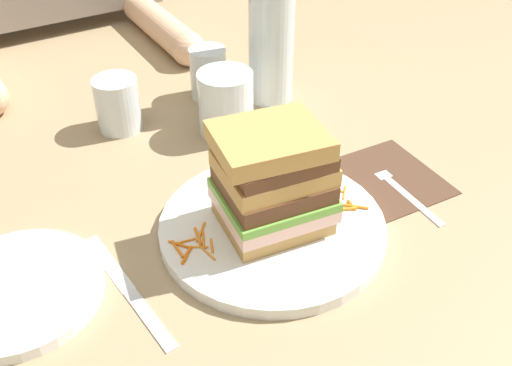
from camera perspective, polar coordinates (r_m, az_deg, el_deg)
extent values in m
plane|color=#9E8460|center=(0.71, 1.59, -4.79)|extent=(3.00, 3.00, 0.00)
cylinder|color=white|center=(0.71, 1.25, -4.34)|extent=(0.27, 0.27, 0.02)
cube|color=tan|center=(0.70, 1.27, -3.19)|extent=(0.13, 0.11, 0.02)
cube|color=beige|center=(0.68, 1.30, -1.99)|extent=(0.14, 0.12, 0.02)
cube|color=#6BA83D|center=(0.68, 1.31, -1.09)|extent=(0.14, 0.12, 0.01)
cube|color=#56331E|center=(0.67, 1.33, 0.00)|extent=(0.13, 0.12, 0.02)
cube|color=tan|center=(0.65, 1.36, 1.50)|extent=(0.13, 0.11, 0.02)
cube|color=#56331E|center=(0.64, 1.38, 2.89)|extent=(0.12, 0.11, 0.02)
cube|color=tan|center=(0.63, 1.37, 4.12)|extent=(0.13, 0.12, 0.02)
cylinder|color=orange|center=(0.67, -7.66, -6.40)|extent=(0.00, 0.03, 0.00)
cylinder|color=orange|center=(0.67, -4.41, -6.04)|extent=(0.01, 0.02, 0.00)
cylinder|color=orange|center=(0.68, -7.41, -6.00)|extent=(0.02, 0.03, 0.00)
cylinder|color=orange|center=(0.69, -5.70, -5.19)|extent=(0.01, 0.03, 0.00)
cylinder|color=orange|center=(0.69, -5.40, -4.78)|extent=(0.02, 0.03, 0.00)
cylinder|color=orange|center=(0.67, -4.78, -6.77)|extent=(0.01, 0.03, 0.00)
cylinder|color=orange|center=(0.67, -6.98, -6.83)|extent=(0.02, 0.02, 0.00)
cylinder|color=orange|center=(0.67, -5.74, -6.23)|extent=(0.02, 0.02, 0.00)
cylinder|color=orange|center=(0.68, -5.15, -5.62)|extent=(0.02, 0.03, 0.00)
cylinder|color=orange|center=(0.68, -6.88, -5.65)|extent=(0.02, 0.01, 0.00)
cylinder|color=orange|center=(0.76, 8.52, -0.81)|extent=(0.02, 0.02, 0.00)
cylinder|color=orange|center=(0.72, 7.29, -2.83)|extent=(0.03, 0.02, 0.00)
cylinder|color=orange|center=(0.74, 9.29, -2.14)|extent=(0.01, 0.02, 0.00)
cylinder|color=orange|center=(0.73, 9.67, -2.27)|extent=(0.03, 0.02, 0.00)
cylinder|color=orange|center=(0.76, 7.92, -0.73)|extent=(0.02, 0.02, 0.00)
cylinder|color=orange|center=(0.73, 9.08, -2.49)|extent=(0.02, 0.01, 0.00)
cube|color=#4C3323|center=(0.82, 12.68, 0.48)|extent=(0.14, 0.15, 0.00)
cube|color=silver|center=(0.78, 15.15, -1.49)|extent=(0.02, 0.11, 0.00)
cube|color=silver|center=(0.82, 12.36, 0.95)|extent=(0.02, 0.02, 0.00)
cylinder|color=silver|center=(0.84, 11.67, 2.11)|extent=(0.01, 0.04, 0.00)
cylinder|color=silver|center=(0.84, 11.36, 2.01)|extent=(0.01, 0.04, 0.00)
cylinder|color=silver|center=(0.83, 11.05, 1.91)|extent=(0.01, 0.04, 0.00)
cylinder|color=silver|center=(0.83, 10.74, 1.80)|extent=(0.01, 0.04, 0.00)
cube|color=silver|center=(0.63, -10.31, -12.90)|extent=(0.02, 0.10, 0.00)
cube|color=silver|center=(0.70, -14.17, -7.56)|extent=(0.03, 0.11, 0.00)
cylinder|color=white|center=(0.87, -2.96, 7.78)|extent=(0.08, 0.08, 0.10)
cylinder|color=orange|center=(0.88, -2.93, 6.89)|extent=(0.08, 0.08, 0.07)
cylinder|color=silver|center=(0.93, 1.51, 15.33)|extent=(0.07, 0.07, 0.26)
cylinder|color=silver|center=(0.91, -13.35, 7.50)|extent=(0.07, 0.07, 0.08)
cylinder|color=silver|center=(0.98, -4.67, 10.63)|extent=(0.06, 0.06, 0.08)
cylinder|color=white|center=(0.69, -22.19, -9.70)|extent=(0.18, 0.18, 0.01)
cylinder|color=#DBAD89|center=(1.20, -9.24, 14.86)|extent=(0.06, 0.24, 0.06)
sphere|color=#DBAD89|center=(1.09, -6.61, 12.86)|extent=(0.06, 0.06, 0.06)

